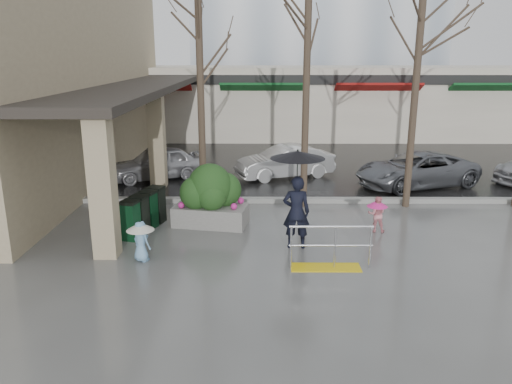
{
  "coord_description": "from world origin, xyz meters",
  "views": [
    {
      "loc": [
        -0.24,
        -11.76,
        4.75
      ],
      "look_at": [
        -0.31,
        0.61,
        1.3
      ],
      "focal_mm": 35.0,
      "sensor_mm": 36.0,
      "label": 1
    }
  ],
  "objects_px": {
    "tree_midwest": "(308,36)",
    "news_boxes": "(144,212)",
    "tree_mideast": "(419,49)",
    "child_pink": "(377,212)",
    "car_c": "(416,169)",
    "tree_west": "(199,41)",
    "woman": "(297,191)",
    "car_a": "(157,163)",
    "child_blue": "(141,236)",
    "planter": "(211,196)",
    "car_b": "(285,162)",
    "handrail": "(329,253)"
  },
  "relations": [
    {
      "from": "tree_west",
      "to": "news_boxes",
      "type": "height_order",
      "value": "tree_west"
    },
    {
      "from": "planter",
      "to": "news_boxes",
      "type": "distance_m",
      "value": 1.89
    },
    {
      "from": "car_a",
      "to": "child_pink",
      "type": "bearing_deg",
      "value": 24.62
    },
    {
      "from": "tree_mideast",
      "to": "car_b",
      "type": "xyz_separation_m",
      "value": [
        -3.7,
        3.83,
        -4.23
      ]
    },
    {
      "from": "news_boxes",
      "to": "car_c",
      "type": "xyz_separation_m",
      "value": [
        8.96,
        4.81,
        0.1
      ]
    },
    {
      "from": "handrail",
      "to": "woman",
      "type": "relative_size",
      "value": 0.75
    },
    {
      "from": "tree_midwest",
      "to": "car_a",
      "type": "xyz_separation_m",
      "value": [
        -5.4,
        3.56,
        -4.6
      ]
    },
    {
      "from": "child_blue",
      "to": "handrail",
      "type": "bearing_deg",
      "value": -151.42
    },
    {
      "from": "tree_midwest",
      "to": "planter",
      "type": "xyz_separation_m",
      "value": [
        -2.79,
        -1.82,
        -4.38
      ]
    },
    {
      "from": "tree_west",
      "to": "car_c",
      "type": "relative_size",
      "value": 1.5
    },
    {
      "from": "handrail",
      "to": "tree_midwest",
      "type": "xyz_separation_m",
      "value": [
        -0.16,
        4.8,
        4.86
      ]
    },
    {
      "from": "tree_mideast",
      "to": "news_boxes",
      "type": "bearing_deg",
      "value": -163.79
    },
    {
      "from": "tree_west",
      "to": "car_c",
      "type": "height_order",
      "value": "tree_west"
    },
    {
      "from": "tree_midwest",
      "to": "news_boxes",
      "type": "bearing_deg",
      "value": -153.46
    },
    {
      "from": "tree_mideast",
      "to": "child_pink",
      "type": "relative_size",
      "value": 6.5
    },
    {
      "from": "child_pink",
      "to": "news_boxes",
      "type": "height_order",
      "value": "news_boxes"
    },
    {
      "from": "child_pink",
      "to": "car_a",
      "type": "bearing_deg",
      "value": -31.93
    },
    {
      "from": "tree_mideast",
      "to": "child_pink",
      "type": "height_order",
      "value": "tree_mideast"
    },
    {
      "from": "woman",
      "to": "car_c",
      "type": "distance_m",
      "value": 7.81
    },
    {
      "from": "handrail",
      "to": "tree_west",
      "type": "xyz_separation_m",
      "value": [
        -3.36,
        4.8,
        4.71
      ]
    },
    {
      "from": "news_boxes",
      "to": "car_c",
      "type": "height_order",
      "value": "car_c"
    },
    {
      "from": "tree_west",
      "to": "car_b",
      "type": "height_order",
      "value": "tree_west"
    },
    {
      "from": "tree_midwest",
      "to": "child_pink",
      "type": "bearing_deg",
      "value": -52.73
    },
    {
      "from": "tree_midwest",
      "to": "car_a",
      "type": "height_order",
      "value": "tree_midwest"
    },
    {
      "from": "woman",
      "to": "tree_west",
      "type": "bearing_deg",
      "value": -51.26
    },
    {
      "from": "woman",
      "to": "car_a",
      "type": "distance_m",
      "value": 8.67
    },
    {
      "from": "tree_west",
      "to": "planter",
      "type": "bearing_deg",
      "value": -77.41
    },
    {
      "from": "tree_mideast",
      "to": "car_b",
      "type": "bearing_deg",
      "value": 133.96
    },
    {
      "from": "car_a",
      "to": "car_b",
      "type": "height_order",
      "value": "same"
    },
    {
      "from": "tree_west",
      "to": "car_a",
      "type": "distance_m",
      "value": 6.11
    },
    {
      "from": "tree_west",
      "to": "handrail",
      "type": "bearing_deg",
      "value": -55.01
    },
    {
      "from": "tree_west",
      "to": "car_b",
      "type": "distance_m",
      "value": 6.51
    },
    {
      "from": "car_c",
      "to": "handrail",
      "type": "bearing_deg",
      "value": -49.39
    },
    {
      "from": "woman",
      "to": "car_a",
      "type": "bearing_deg",
      "value": -54.0
    },
    {
      "from": "tree_west",
      "to": "car_c",
      "type": "distance_m",
      "value": 9.13
    },
    {
      "from": "tree_west",
      "to": "tree_midwest",
      "type": "height_order",
      "value": "tree_midwest"
    },
    {
      "from": "tree_west",
      "to": "tree_midwest",
      "type": "distance_m",
      "value": 3.2
    },
    {
      "from": "woman",
      "to": "news_boxes",
      "type": "bearing_deg",
      "value": -15.5
    },
    {
      "from": "tree_west",
      "to": "planter",
      "type": "relative_size",
      "value": 3.09
    },
    {
      "from": "planter",
      "to": "car_a",
      "type": "distance_m",
      "value": 5.99
    },
    {
      "from": "child_pink",
      "to": "news_boxes",
      "type": "distance_m",
      "value": 6.4
    },
    {
      "from": "tree_west",
      "to": "woman",
      "type": "bearing_deg",
      "value": -52.62
    },
    {
      "from": "planter",
      "to": "car_c",
      "type": "relative_size",
      "value": 0.49
    },
    {
      "from": "tree_midwest",
      "to": "news_boxes",
      "type": "height_order",
      "value": "tree_midwest"
    },
    {
      "from": "tree_west",
      "to": "child_blue",
      "type": "height_order",
      "value": "tree_west"
    },
    {
      "from": "woman",
      "to": "tree_midwest",
      "type": "bearing_deg",
      "value": -96.65
    },
    {
      "from": "child_pink",
      "to": "tree_west",
      "type": "bearing_deg",
      "value": -17.79
    },
    {
      "from": "child_blue",
      "to": "car_b",
      "type": "xyz_separation_m",
      "value": [
        3.8,
        8.25,
        0.01
      ]
    },
    {
      "from": "tree_west",
      "to": "child_pink",
      "type": "distance_m",
      "value": 7.14
    },
    {
      "from": "child_blue",
      "to": "child_pink",
      "type": "bearing_deg",
      "value": -127.49
    }
  ]
}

